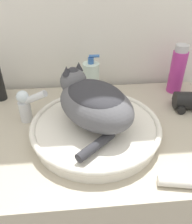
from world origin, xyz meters
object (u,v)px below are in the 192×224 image
(cat, at_px, (93,101))
(cream_tube, at_px, (189,183))
(shampoo_bottle_tall, at_px, (177,70))
(hair_dryer, at_px, (191,101))
(faucet, at_px, (26,104))
(soap_pump_bottle, at_px, (91,79))

(cat, bearing_deg, cream_tube, -172.47)
(shampoo_bottle_tall, bearing_deg, hair_dryer, -84.97)
(faucet, distance_m, soap_pump_bottle, 0.30)
(hair_dryer, bearing_deg, cream_tube, -106.28)
(shampoo_bottle_tall, height_order, cream_tube, shampoo_bottle_tall)
(cat, relative_size, hair_dryer, 2.25)
(faucet, height_order, shampoo_bottle_tall, shampoo_bottle_tall)
(cat, bearing_deg, shampoo_bottle_tall, -91.29)
(cream_tube, bearing_deg, hair_dryer, 66.45)
(cat, xyz_separation_m, hair_dryer, (0.40, 0.13, -0.10))
(cat, xyz_separation_m, cream_tube, (0.24, -0.25, -0.12))
(faucet, bearing_deg, cat, 0.84)
(cream_tube, xyz_separation_m, hair_dryer, (0.16, 0.37, 0.02))
(cat, bearing_deg, hair_dryer, -108.90)
(cream_tube, bearing_deg, faucet, 143.69)
(soap_pump_bottle, distance_m, hair_dryer, 0.42)
(soap_pump_bottle, xyz_separation_m, cream_tube, (0.22, -0.52, -0.06))
(cat, bearing_deg, faucet, 30.53)
(cat, bearing_deg, soap_pump_bottle, -38.92)
(soap_pump_bottle, bearing_deg, faucet, -145.29)
(shampoo_bottle_tall, relative_size, hair_dryer, 1.34)
(shampoo_bottle_tall, bearing_deg, cat, -144.93)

